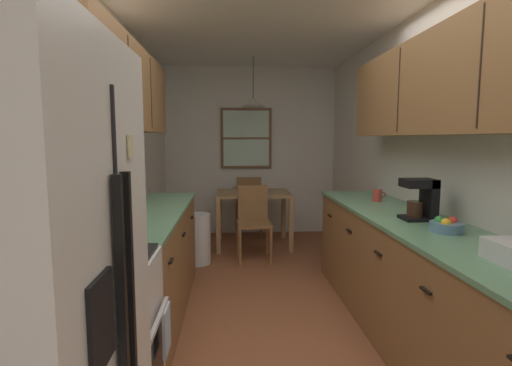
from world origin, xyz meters
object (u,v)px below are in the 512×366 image
at_px(microwave_over_range, 43,92).
at_px(dining_chair_far, 249,203).
at_px(coffee_maker, 422,198).
at_px(trash_bin, 198,239).
at_px(mug_by_coffeemaker, 377,195).
at_px(table_serving_bowl, 247,191).
at_px(dining_chair_near, 254,219).
at_px(storage_canister, 112,223).
at_px(dining_table, 253,200).
at_px(stove_range, 84,355).
at_px(fruit_bowl, 446,226).

distance_m(microwave_over_range, dining_chair_far, 4.36).
distance_m(microwave_over_range, coffee_maker, 2.41).
bearing_deg(trash_bin, mug_by_coffeemaker, -31.03).
bearing_deg(table_serving_bowl, dining_chair_far, 85.43).
height_order(dining_chair_near, dining_chair_far, same).
xyz_separation_m(dining_chair_far, storage_canister, (-0.97, -3.54, 0.48)).
bearing_deg(microwave_over_range, trash_bin, 81.51).
bearing_deg(table_serving_bowl, storage_canister, -107.63).
bearing_deg(dining_table, mug_by_coffeemaker, -59.70).
bearing_deg(stove_range, microwave_over_range, 179.97).
height_order(microwave_over_range, table_serving_bowl, microwave_over_range).
xyz_separation_m(trash_bin, table_serving_bowl, (0.61, 0.66, 0.48)).
distance_m(storage_canister, table_serving_bowl, 3.02).
distance_m(microwave_over_range, storage_canister, 0.87).
bearing_deg(table_serving_bowl, mug_by_coffeemaker, -56.60).
xyz_separation_m(microwave_over_range, table_serving_bowl, (1.02, 3.40, -0.90)).
relative_size(storage_canister, mug_by_coffeemaker, 1.37).
distance_m(dining_table, dining_chair_far, 0.61).
bearing_deg(coffee_maker, dining_chair_far, 108.70).
distance_m(coffee_maker, table_serving_bowl, 2.78).
distance_m(dining_chair_near, storage_canister, 2.59).
relative_size(dining_table, storage_canister, 6.02).
xyz_separation_m(dining_chair_near, coffee_maker, (1.08, -2.00, 0.55)).
bearing_deg(trash_bin, dining_chair_far, 63.35).
xyz_separation_m(storage_canister, mug_by_coffeemaker, (2.04, 1.16, -0.03)).
xyz_separation_m(microwave_over_range, trash_bin, (0.41, 2.73, -1.38)).
bearing_deg(coffee_maker, trash_bin, 133.18).
bearing_deg(fruit_bowl, coffee_maker, 86.74).
bearing_deg(dining_chair_far, stove_range, -103.32).
relative_size(dining_chair_far, mug_by_coffeemaker, 7.45).
bearing_deg(dining_chair_near, dining_chair_far, 90.11).
bearing_deg(storage_canister, dining_chair_far, 74.72).
bearing_deg(storage_canister, fruit_bowl, -0.23).
bearing_deg(dining_chair_far, coffee_maker, -71.30).
relative_size(microwave_over_range, coffee_maker, 2.06).
distance_m(dining_table, mug_by_coffeemaker, 2.09).
height_order(stove_range, dining_chair_far, stove_range).
height_order(dining_chair_far, fruit_bowl, fruit_bowl).
distance_m(mug_by_coffeemaker, table_serving_bowl, 2.06).
distance_m(stove_range, table_serving_bowl, 3.53).
xyz_separation_m(coffee_maker, table_serving_bowl, (-1.13, 2.52, -0.28)).
distance_m(microwave_over_range, table_serving_bowl, 3.66).
xyz_separation_m(coffee_maker, fruit_bowl, (-0.02, -0.36, -0.12)).
bearing_deg(stove_range, dining_chair_far, 76.68).
distance_m(dining_table, fruit_bowl, 3.14).
relative_size(trash_bin, mug_by_coffeemaker, 4.92).
height_order(mug_by_coffeemaker, fruit_bowl, mug_by_coffeemaker).
xyz_separation_m(microwave_over_range, mug_by_coffeemaker, (2.15, 1.68, -0.72)).
relative_size(stove_range, dining_chair_near, 1.22).
bearing_deg(trash_bin, fruit_bowl, -52.12).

